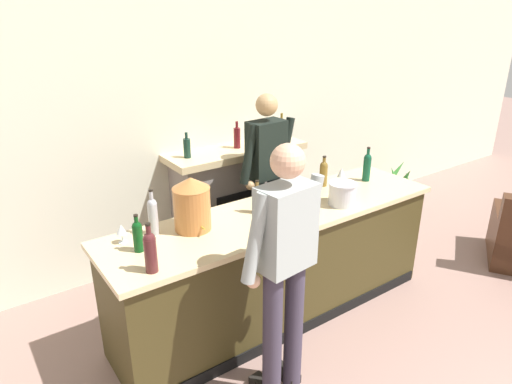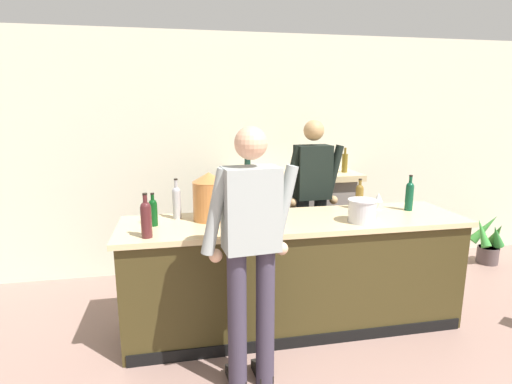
{
  "view_description": "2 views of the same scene",
  "coord_description": "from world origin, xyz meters",
  "px_view_note": "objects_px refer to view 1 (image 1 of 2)",
  "views": [
    {
      "loc": [
        -2.26,
        0.24,
        2.54
      ],
      "look_at": [
        -0.28,
        3.05,
        1.14
      ],
      "focal_mm": 32.0,
      "sensor_mm": 36.0,
      "label": 1
    },
    {
      "loc": [
        -1.12,
        -0.27,
        1.94
      ],
      "look_at": [
        -0.39,
        3.44,
        1.13
      ],
      "focal_mm": 28.0,
      "sensor_mm": 36.0,
      "label": 2
    }
  ],
  "objects_px": {
    "fireplace_stone": "(236,199)",
    "copper_dispenser": "(192,204)",
    "wine_glass_front_right": "(121,230)",
    "wine_bottle_cabernet_heavy": "(150,250)",
    "wine_bottle_riesling_slim": "(138,235)",
    "wine_bottle_chardonnay_pale": "(153,215)",
    "wine_glass_mid_counter": "(341,173)",
    "person_bartender": "(266,176)",
    "ice_bucket_steel": "(342,194)",
    "person_customer": "(284,266)",
    "wine_bottle_merlot_tall": "(367,166)",
    "wine_bottle_rose_blush": "(257,198)",
    "wine_bottle_burgundy_dark": "(324,172)",
    "potted_plant_corner": "(399,186)"
  },
  "relations": [
    {
      "from": "wine_glass_mid_counter",
      "to": "wine_bottle_merlot_tall",
      "type": "bearing_deg",
      "value": -11.77
    },
    {
      "from": "wine_bottle_cabernet_heavy",
      "to": "copper_dispenser",
      "type": "bearing_deg",
      "value": 37.73
    },
    {
      "from": "ice_bucket_steel",
      "to": "wine_bottle_chardonnay_pale",
      "type": "relative_size",
      "value": 0.68
    },
    {
      "from": "person_bartender",
      "to": "wine_bottle_riesling_slim",
      "type": "relative_size",
      "value": 6.65
    },
    {
      "from": "copper_dispenser",
      "to": "person_customer",
      "type": "bearing_deg",
      "value": -76.52
    },
    {
      "from": "wine_bottle_chardonnay_pale",
      "to": "wine_bottle_burgundy_dark",
      "type": "bearing_deg",
      "value": 0.34
    },
    {
      "from": "ice_bucket_steel",
      "to": "wine_glass_front_right",
      "type": "bearing_deg",
      "value": 166.95
    },
    {
      "from": "fireplace_stone",
      "to": "wine_bottle_chardonnay_pale",
      "type": "xyz_separation_m",
      "value": [
        -1.36,
        -1.0,
        0.55
      ]
    },
    {
      "from": "fireplace_stone",
      "to": "copper_dispenser",
      "type": "bearing_deg",
      "value": -134.85
    },
    {
      "from": "wine_bottle_cabernet_heavy",
      "to": "wine_glass_mid_counter",
      "type": "distance_m",
      "value": 2.1
    },
    {
      "from": "potted_plant_corner",
      "to": "wine_bottle_cabernet_heavy",
      "type": "relative_size",
      "value": 1.84
    },
    {
      "from": "wine_bottle_rose_blush",
      "to": "wine_bottle_chardonnay_pale",
      "type": "relative_size",
      "value": 0.8
    },
    {
      "from": "wine_bottle_riesling_slim",
      "to": "wine_bottle_chardonnay_pale",
      "type": "distance_m",
      "value": 0.26
    },
    {
      "from": "copper_dispenser",
      "to": "wine_bottle_rose_blush",
      "type": "height_order",
      "value": "copper_dispenser"
    },
    {
      "from": "ice_bucket_steel",
      "to": "wine_bottle_cabernet_heavy",
      "type": "distance_m",
      "value": 1.73
    },
    {
      "from": "person_bartender",
      "to": "wine_bottle_riesling_slim",
      "type": "bearing_deg",
      "value": -156.88
    },
    {
      "from": "wine_bottle_merlot_tall",
      "to": "ice_bucket_steel",
      "type": "bearing_deg",
      "value": -155.34
    },
    {
      "from": "wine_bottle_cabernet_heavy",
      "to": "person_customer",
      "type": "bearing_deg",
      "value": -33.79
    },
    {
      "from": "ice_bucket_steel",
      "to": "wine_glass_front_right",
      "type": "height_order",
      "value": "ice_bucket_steel"
    },
    {
      "from": "wine_bottle_merlot_tall",
      "to": "wine_glass_mid_counter",
      "type": "distance_m",
      "value": 0.28
    },
    {
      "from": "fireplace_stone",
      "to": "person_customer",
      "type": "height_order",
      "value": "person_customer"
    },
    {
      "from": "person_customer",
      "to": "wine_glass_front_right",
      "type": "xyz_separation_m",
      "value": [
        -0.71,
        0.94,
        0.08
      ]
    },
    {
      "from": "person_customer",
      "to": "wine_bottle_chardonnay_pale",
      "type": "bearing_deg",
      "value": 116.89
    },
    {
      "from": "wine_bottle_cabernet_heavy",
      "to": "wine_glass_front_right",
      "type": "height_order",
      "value": "wine_bottle_cabernet_heavy"
    },
    {
      "from": "wine_bottle_riesling_slim",
      "to": "person_bartender",
      "type": "bearing_deg",
      "value": 23.12
    },
    {
      "from": "wine_bottle_cabernet_heavy",
      "to": "wine_glass_front_right",
      "type": "bearing_deg",
      "value": 92.34
    },
    {
      "from": "wine_bottle_merlot_tall",
      "to": "wine_bottle_chardonnay_pale",
      "type": "bearing_deg",
      "value": 176.54
    },
    {
      "from": "wine_bottle_burgundy_dark",
      "to": "wine_bottle_chardonnay_pale",
      "type": "relative_size",
      "value": 0.82
    },
    {
      "from": "wine_glass_front_right",
      "to": "wine_bottle_chardonnay_pale",
      "type": "bearing_deg",
      "value": -0.45
    },
    {
      "from": "person_bartender",
      "to": "wine_bottle_rose_blush",
      "type": "relative_size",
      "value": 6.45
    },
    {
      "from": "wine_bottle_chardonnay_pale",
      "to": "wine_bottle_cabernet_heavy",
      "type": "xyz_separation_m",
      "value": [
        -0.22,
        -0.47,
        -0.0
      ]
    },
    {
      "from": "person_bartender",
      "to": "wine_bottle_burgundy_dark",
      "type": "relative_size",
      "value": 6.27
    },
    {
      "from": "person_customer",
      "to": "wine_bottle_rose_blush",
      "type": "height_order",
      "value": "person_customer"
    },
    {
      "from": "person_customer",
      "to": "wine_bottle_riesling_slim",
      "type": "xyz_separation_m",
      "value": [
        -0.66,
        0.76,
        0.1
      ]
    },
    {
      "from": "person_bartender",
      "to": "ice_bucket_steel",
      "type": "distance_m",
      "value": 0.91
    },
    {
      "from": "fireplace_stone",
      "to": "copper_dispenser",
      "type": "height_order",
      "value": "fireplace_stone"
    },
    {
      "from": "person_bartender",
      "to": "copper_dispenser",
      "type": "xyz_separation_m",
      "value": [
        -1.12,
        -0.59,
        0.19
      ]
    },
    {
      "from": "wine_glass_mid_counter",
      "to": "wine_bottle_chardonnay_pale",
      "type": "bearing_deg",
      "value": 177.82
    },
    {
      "from": "person_bartender",
      "to": "wine_bottle_riesling_slim",
      "type": "height_order",
      "value": "person_bartender"
    },
    {
      "from": "fireplace_stone",
      "to": "wine_bottle_merlot_tall",
      "type": "xyz_separation_m",
      "value": [
        0.76,
        -1.13,
        0.54
      ]
    },
    {
      "from": "potted_plant_corner",
      "to": "wine_bottle_burgundy_dark",
      "type": "bearing_deg",
      "value": -161.38
    },
    {
      "from": "wine_bottle_riesling_slim",
      "to": "wine_glass_front_right",
      "type": "xyz_separation_m",
      "value": [
        -0.05,
        0.18,
        -0.02
      ]
    },
    {
      "from": "wine_bottle_burgundy_dark",
      "to": "wine_glass_mid_counter",
      "type": "bearing_deg",
      "value": -27.62
    },
    {
      "from": "person_bartender",
      "to": "wine_bottle_merlot_tall",
      "type": "height_order",
      "value": "person_bartender"
    },
    {
      "from": "wine_bottle_rose_blush",
      "to": "wine_bottle_merlot_tall",
      "type": "bearing_deg",
      "value": 0.09
    },
    {
      "from": "person_bartender",
      "to": "ice_bucket_steel",
      "type": "xyz_separation_m",
      "value": [
        0.12,
        -0.9,
        0.08
      ]
    },
    {
      "from": "fireplace_stone",
      "to": "wine_bottle_merlot_tall",
      "type": "height_order",
      "value": "fireplace_stone"
    },
    {
      "from": "wine_bottle_burgundy_dark",
      "to": "wine_bottle_cabernet_heavy",
      "type": "bearing_deg",
      "value": -165.84
    },
    {
      "from": "wine_glass_mid_counter",
      "to": "fireplace_stone",
      "type": "bearing_deg",
      "value": 114.27
    },
    {
      "from": "copper_dispenser",
      "to": "wine_glass_front_right",
      "type": "relative_size",
      "value": 2.88
    }
  ]
}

